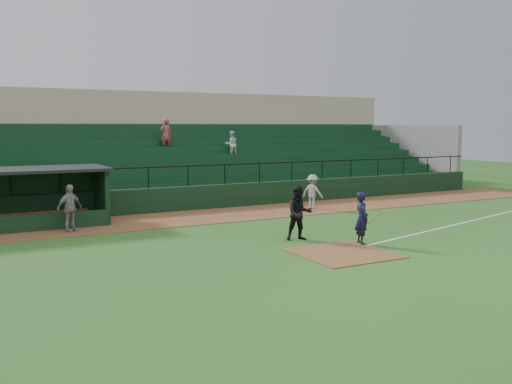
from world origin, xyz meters
name	(u,v)px	position (x,y,z in m)	size (l,w,h in m)	color
ground	(325,248)	(0.00, 0.00, 0.00)	(90.00, 90.00, 0.00)	#27581C
warning_track	(226,215)	(0.00, 8.00, 0.01)	(40.00, 4.00, 0.03)	brown
home_plate_dirt	(343,253)	(0.00, -1.00, 0.01)	(3.00, 3.00, 0.03)	brown
foul_line	(462,223)	(8.00, 1.20, 0.01)	(18.00, 0.09, 0.01)	white
stadium_structure	(165,157)	(0.00, 16.46, 2.30)	(38.00, 13.08, 6.40)	black
batter_at_plate	(362,218)	(1.45, -0.14, 0.93)	(1.10, 0.77, 1.86)	black
umpire	(299,213)	(-0.09, 1.51, 0.99)	(0.97, 0.75, 1.99)	black
runner	(313,192)	(4.65, 7.66, 0.88)	(1.10, 0.63, 1.71)	#AAA59F
dugout_player_a	(70,208)	(-7.17, 7.05, 0.96)	(1.09, 0.45, 1.86)	gray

